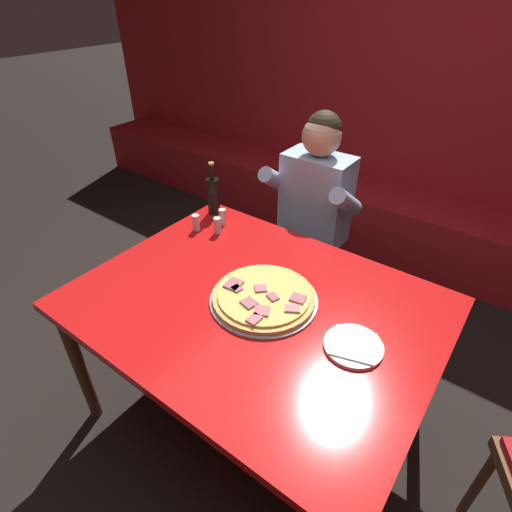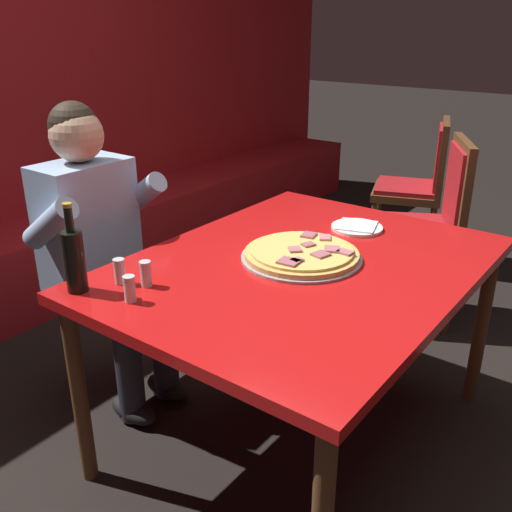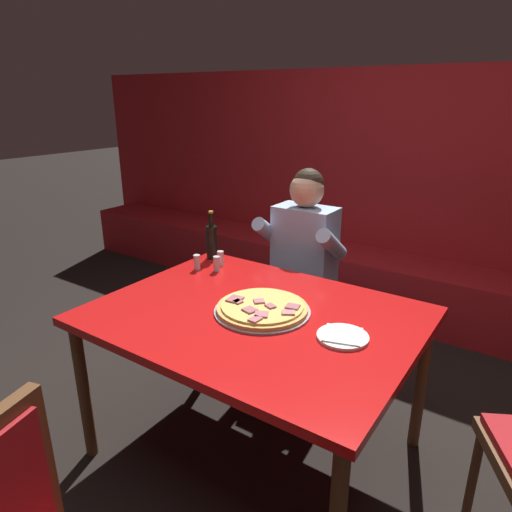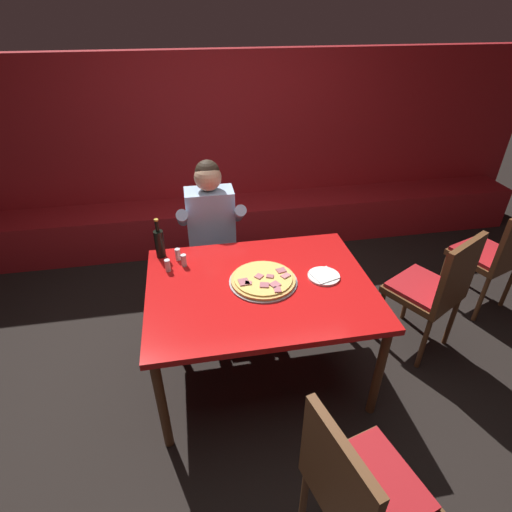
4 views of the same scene
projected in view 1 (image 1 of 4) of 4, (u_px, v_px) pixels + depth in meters
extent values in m
plane|color=black|center=(255.00, 412.00, 2.05)|extent=(24.00, 24.00, 0.00)
cube|color=#A3191E|center=(432.00, 123.00, 2.93)|extent=(6.80, 0.16, 1.90)
cube|color=#A3191E|center=(396.00, 225.00, 3.14)|extent=(6.46, 0.48, 0.46)
cylinder|color=brown|center=(80.00, 366.00, 1.84)|extent=(0.06, 0.06, 0.72)
cylinder|color=brown|center=(218.00, 266.00, 2.48)|extent=(0.06, 0.06, 0.72)
cylinder|color=brown|center=(431.00, 366.00, 1.84)|extent=(0.06, 0.06, 0.72)
cube|color=red|center=(255.00, 305.00, 1.62)|extent=(1.42, 1.09, 0.04)
cylinder|color=#9E9EA3|center=(264.00, 299.00, 1.61)|extent=(0.44, 0.44, 0.01)
cylinder|color=#DBA856|center=(264.00, 297.00, 1.60)|extent=(0.41, 0.41, 0.02)
cylinder|color=#E5BC5B|center=(264.00, 294.00, 1.59)|extent=(0.37, 0.37, 0.01)
cube|color=#A85B66|center=(273.00, 297.00, 1.57)|extent=(0.06, 0.05, 0.01)
cube|color=#B76670|center=(262.00, 311.00, 1.50)|extent=(0.08, 0.08, 0.01)
cube|color=#B76670|center=(237.00, 288.00, 1.61)|extent=(0.05, 0.04, 0.01)
cube|color=#B76670|center=(254.00, 319.00, 1.47)|extent=(0.05, 0.06, 0.01)
cube|color=#A85B66|center=(234.00, 284.00, 1.63)|extent=(0.07, 0.08, 0.01)
cube|color=#A85B66|center=(249.00, 303.00, 1.54)|extent=(0.07, 0.06, 0.01)
cube|color=#A85B66|center=(298.00, 298.00, 1.56)|extent=(0.07, 0.06, 0.01)
cube|color=#B76670|center=(261.00, 289.00, 1.61)|extent=(0.06, 0.06, 0.01)
cube|color=#C6757A|center=(293.00, 309.00, 1.51)|extent=(0.07, 0.06, 0.01)
cylinder|color=white|center=(353.00, 346.00, 1.40)|extent=(0.21, 0.21, 0.01)
cube|color=white|center=(354.00, 344.00, 1.40)|extent=(0.19, 0.19, 0.01)
cylinder|color=black|center=(213.00, 196.00, 2.15)|extent=(0.07, 0.07, 0.20)
cylinder|color=black|center=(212.00, 172.00, 2.07)|extent=(0.03, 0.03, 0.08)
cylinder|color=#B29933|center=(211.00, 164.00, 2.05)|extent=(0.03, 0.03, 0.01)
cylinder|color=silver|center=(222.00, 218.00, 2.09)|extent=(0.04, 0.04, 0.07)
cylinder|color=#28231E|center=(223.00, 220.00, 2.10)|extent=(0.03, 0.03, 0.04)
cylinder|color=silver|center=(222.00, 211.00, 2.06)|extent=(0.04, 0.04, 0.01)
cylinder|color=silver|center=(218.00, 227.00, 2.02)|extent=(0.04, 0.04, 0.07)
cylinder|color=#516B33|center=(218.00, 229.00, 2.03)|extent=(0.03, 0.03, 0.04)
cylinder|color=silver|center=(217.00, 219.00, 1.99)|extent=(0.04, 0.04, 0.01)
cylinder|color=silver|center=(196.00, 224.00, 2.04)|extent=(0.04, 0.04, 0.07)
cylinder|color=#B23323|center=(196.00, 226.00, 2.05)|extent=(0.03, 0.03, 0.04)
cylinder|color=silver|center=(196.00, 216.00, 2.02)|extent=(0.04, 0.04, 0.01)
ellipsoid|color=black|center=(269.00, 314.00, 2.58)|extent=(0.11, 0.24, 0.09)
ellipsoid|color=black|center=(296.00, 327.00, 2.48)|extent=(0.11, 0.24, 0.09)
cylinder|color=#282833|center=(270.00, 292.00, 2.47)|extent=(0.11, 0.11, 0.43)
cylinder|color=#282833|center=(297.00, 305.00, 2.38)|extent=(0.11, 0.11, 0.43)
cube|color=#282833|center=(295.00, 253.00, 2.33)|extent=(0.34, 0.40, 0.12)
cube|color=#9EBCE0|center=(316.00, 199.00, 2.31)|extent=(0.38, 0.22, 0.52)
cylinder|color=#9EBCE0|center=(277.00, 181.00, 2.32)|extent=(0.09, 0.30, 0.25)
cylinder|color=#9EBCE0|center=(346.00, 202.00, 2.10)|extent=(0.09, 0.30, 0.25)
sphere|color=#D6A884|center=(322.00, 136.00, 2.10)|extent=(0.21, 0.21, 0.21)
sphere|color=#2D2319|center=(324.00, 129.00, 2.09)|extent=(0.19, 0.19, 0.19)
cylinder|color=brown|center=(478.00, 484.00, 1.54)|extent=(0.04, 0.04, 0.46)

